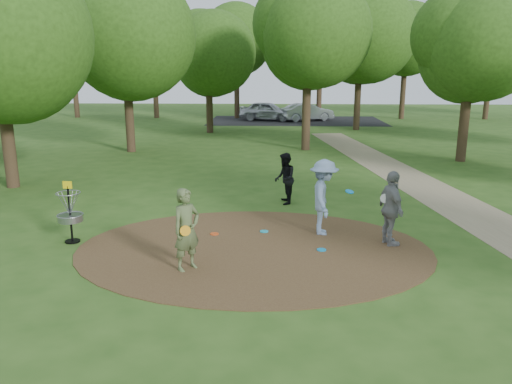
{
  "coord_description": "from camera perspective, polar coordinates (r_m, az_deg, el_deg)",
  "views": [
    {
      "loc": [
        0.55,
        -11.14,
        4.17
      ],
      "look_at": [
        0.0,
        1.2,
        1.1
      ],
      "focal_mm": 35.0,
      "sensor_mm": 36.0,
      "label": 1
    }
  ],
  "objects": [
    {
      "name": "dirt_clearing",
      "position": [
        11.91,
        -0.26,
        -6.5
      ],
      "size": [
        8.4,
        8.4,
        0.02
      ],
      "primitive_type": "cylinder",
      "color": "#47301C",
      "rests_on": "ground"
    },
    {
      "name": "disc_ground_red",
      "position": [
        12.92,
        -4.77,
        -4.78
      ],
      "size": [
        0.22,
        0.22,
        0.02
      ],
      "primitive_type": "cylinder",
      "color": "#DB4615",
      "rests_on": "dirt_clearing"
    },
    {
      "name": "tree_ring",
      "position": [
        20.85,
        6.76,
        16.96
      ],
      "size": [
        37.13,
        45.64,
        9.38
      ],
      "color": "#332316",
      "rests_on": "ground"
    },
    {
      "name": "disc_ground_blue",
      "position": [
        11.89,
        7.5,
        -6.56
      ],
      "size": [
        0.22,
        0.22,
        0.02
      ],
      "primitive_type": "cylinder",
      "color": "#0B88C5",
      "rests_on": "dirt_clearing"
    },
    {
      "name": "disc_ground_cyan",
      "position": [
        13.07,
        0.93,
        -4.52
      ],
      "size": [
        0.22,
        0.22,
        0.02
      ],
      "primitive_type": "cylinder",
      "color": "#18A6C3",
      "rests_on": "dirt_clearing"
    },
    {
      "name": "parking_lot",
      "position": [
        41.38,
        4.58,
        8.13
      ],
      "size": [
        14.0,
        8.0,
        0.01
      ],
      "primitive_type": "cube",
      "color": "black",
      "rests_on": "ground"
    },
    {
      "name": "disc_golf_basket",
      "position": [
        12.93,
        -20.54,
        -1.72
      ],
      "size": [
        0.63,
        0.63,
        1.54
      ],
      "color": "black",
      "rests_on": "ground"
    },
    {
      "name": "player_throwing_with_disc",
      "position": [
        12.81,
        7.74,
        -0.61
      ],
      "size": [
        1.2,
        1.3,
        1.95
      ],
      "color": "#859FC6",
      "rests_on": "ground"
    },
    {
      "name": "footpath",
      "position": [
        15.02,
        25.82,
        -3.58
      ],
      "size": [
        7.55,
        39.89,
        0.01
      ],
      "primitive_type": "cube",
      "rotation": [
        0.0,
        0.0,
        0.14
      ],
      "color": "#8C7A5B",
      "rests_on": "ground"
    },
    {
      "name": "player_observer_with_disc",
      "position": [
        10.56,
        -7.94,
        -4.29
      ],
      "size": [
        0.75,
        0.76,
        1.78
      ],
      "color": "#526239",
      "rests_on": "ground"
    },
    {
      "name": "player_walking_with_disc",
      "position": [
        15.66,
        3.3,
        1.54
      ],
      "size": [
        0.66,
        0.82,
        1.62
      ],
      "color": "black",
      "rests_on": "ground"
    },
    {
      "name": "car_left",
      "position": [
        41.34,
        1.31,
        9.24
      ],
      "size": [
        4.83,
        2.67,
        1.56
      ],
      "primitive_type": "imported",
      "rotation": [
        0.0,
        0.0,
        1.38
      ],
      "color": "#B7B9BF",
      "rests_on": "ground"
    },
    {
      "name": "ground",
      "position": [
        11.91,
        -0.26,
        -6.54
      ],
      "size": [
        100.0,
        100.0,
        0.0
      ],
      "primitive_type": "plane",
      "color": "#2D5119",
      "rests_on": "ground"
    },
    {
      "name": "car_right",
      "position": [
        41.23,
        5.84,
        9.07
      ],
      "size": [
        4.55,
        3.02,
        1.42
      ],
      "primitive_type": "imported",
      "rotation": [
        0.0,
        0.0,
        1.96
      ],
      "color": "#AEB0B6",
      "rests_on": "ground"
    },
    {
      "name": "player_waiting_with_disc",
      "position": [
        12.33,
        15.2,
        -1.85
      ],
      "size": [
        0.69,
        1.15,
        1.83
      ],
      "color": "gray",
      "rests_on": "ground"
    }
  ]
}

